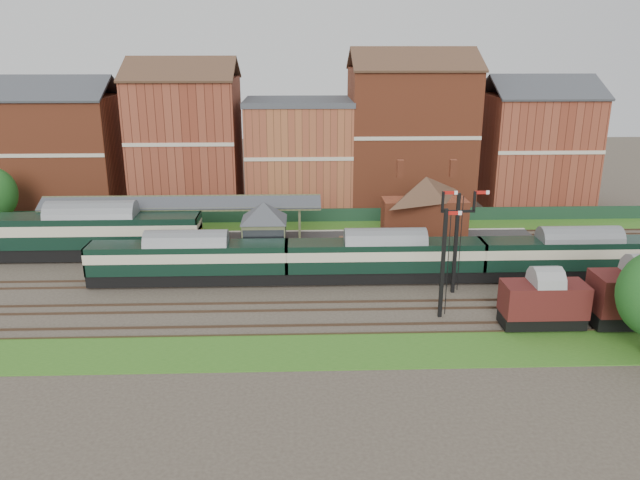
{
  "coord_description": "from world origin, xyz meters",
  "views": [
    {
      "loc": [
        0.01,
        -47.68,
        18.81
      ],
      "look_at": [
        1.7,
        2.0,
        3.0
      ],
      "focal_mm": 35.0,
      "sensor_mm": 36.0,
      "label": 1
    }
  ],
  "objects_px": {
    "platform_railcar": "(94,232)",
    "semaphore_bracket": "(457,236)",
    "goods_van_a": "(544,301)",
    "dmu_train": "(385,257)",
    "signal_box": "(264,234)"
  },
  "relations": [
    {
      "from": "platform_railcar",
      "to": "semaphore_bracket",
      "type": "bearing_deg",
      "value": -16.43
    },
    {
      "from": "signal_box",
      "to": "platform_railcar",
      "type": "distance_m",
      "value": 15.84
    },
    {
      "from": "signal_box",
      "to": "platform_railcar",
      "type": "relative_size",
      "value": 0.32
    },
    {
      "from": "semaphore_bracket",
      "to": "goods_van_a",
      "type": "xyz_separation_m",
      "value": [
        4.56,
        -6.5,
        -2.69
      ]
    },
    {
      "from": "semaphore_bracket",
      "to": "platform_railcar",
      "type": "relative_size",
      "value": 0.43
    },
    {
      "from": "semaphore_bracket",
      "to": "goods_van_a",
      "type": "relative_size",
      "value": 1.46
    },
    {
      "from": "semaphore_bracket",
      "to": "dmu_train",
      "type": "height_order",
      "value": "semaphore_bracket"
    },
    {
      "from": "dmu_train",
      "to": "goods_van_a",
      "type": "height_order",
      "value": "dmu_train"
    },
    {
      "from": "dmu_train",
      "to": "platform_railcar",
      "type": "distance_m",
      "value": 26.2
    },
    {
      "from": "signal_box",
      "to": "platform_railcar",
      "type": "bearing_deg",
      "value": 168.15
    },
    {
      "from": "signal_box",
      "to": "goods_van_a",
      "type": "bearing_deg",
      "value": -32.01
    },
    {
      "from": "platform_railcar",
      "to": "goods_van_a",
      "type": "relative_size",
      "value": 3.39
    },
    {
      "from": "semaphore_bracket",
      "to": "platform_railcar",
      "type": "distance_m",
      "value": 31.89
    },
    {
      "from": "signal_box",
      "to": "goods_van_a",
      "type": "xyz_separation_m",
      "value": [
        19.6,
        -12.25,
        -1.25
      ]
    },
    {
      "from": "semaphore_bracket",
      "to": "goods_van_a",
      "type": "height_order",
      "value": "semaphore_bracket"
    }
  ]
}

